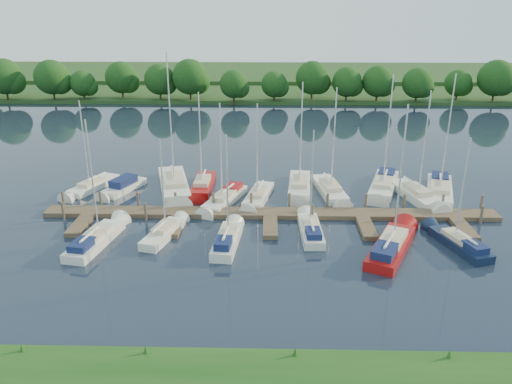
{
  "coord_description": "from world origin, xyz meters",
  "views": [
    {
      "loc": [
        -0.27,
        -32.78,
        17.59
      ],
      "look_at": [
        -1.26,
        8.0,
        2.2
      ],
      "focal_mm": 35.0,
      "sensor_mm": 36.0,
      "label": 1
    }
  ],
  "objects_px": {
    "sailboat_n_0": "(91,187)",
    "motorboat": "(122,188)",
    "sailboat_s_2": "(227,241)",
    "dock": "(270,216)",
    "sailboat_n_5": "(258,197)"
  },
  "relations": [
    {
      "from": "motorboat",
      "to": "sailboat_n_5",
      "type": "height_order",
      "value": "sailboat_n_5"
    },
    {
      "from": "motorboat",
      "to": "sailboat_s_2",
      "type": "bearing_deg",
      "value": 156.94
    },
    {
      "from": "sailboat_n_0",
      "to": "motorboat",
      "type": "xyz_separation_m",
      "value": [
        3.3,
        -0.39,
        0.08
      ]
    },
    {
      "from": "sailboat_n_0",
      "to": "sailboat_s_2",
      "type": "distance_m",
      "value": 19.02
    },
    {
      "from": "sailboat_s_2",
      "to": "sailboat_n_0",
      "type": "bearing_deg",
      "value": 146.02
    },
    {
      "from": "dock",
      "to": "motorboat",
      "type": "bearing_deg",
      "value": 156.5
    },
    {
      "from": "sailboat_s_2",
      "to": "dock",
      "type": "bearing_deg",
      "value": 62.32
    },
    {
      "from": "sailboat_n_0",
      "to": "motorboat",
      "type": "bearing_deg",
      "value": -165.45
    },
    {
      "from": "sailboat_n_0",
      "to": "motorboat",
      "type": "height_order",
      "value": "sailboat_n_0"
    },
    {
      "from": "dock",
      "to": "sailboat_s_2",
      "type": "height_order",
      "value": "sailboat_s_2"
    },
    {
      "from": "dock",
      "to": "sailboat_s_2",
      "type": "distance_m",
      "value": 6.17
    },
    {
      "from": "motorboat",
      "to": "sailboat_s_2",
      "type": "distance_m",
      "value": 16.31
    },
    {
      "from": "dock",
      "to": "sailboat_n_5",
      "type": "height_order",
      "value": "sailboat_n_5"
    },
    {
      "from": "motorboat",
      "to": "sailboat_n_0",
      "type": "bearing_deg",
      "value": 15.6
    },
    {
      "from": "sailboat_n_0",
      "to": "sailboat_n_5",
      "type": "height_order",
      "value": "sailboat_n_5"
    }
  ]
}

